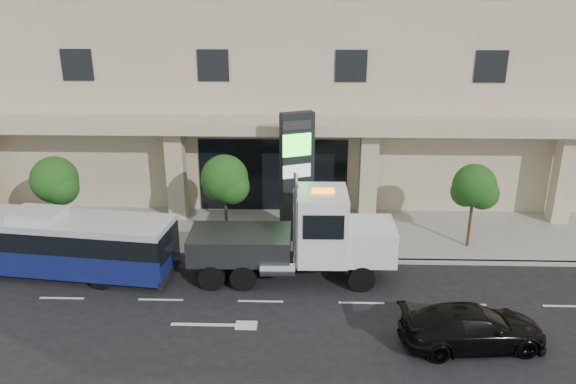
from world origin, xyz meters
name	(u,v)px	position (x,y,z in m)	size (l,w,h in m)	color
ground	(263,283)	(0.00, 0.00, 0.00)	(120.00, 120.00, 0.00)	black
sidewalk	(270,232)	(0.00, 5.00, 0.07)	(120.00, 6.00, 0.15)	gray
curb	(266,259)	(0.00, 2.00, 0.07)	(120.00, 0.30, 0.15)	gray
convention_center	(279,17)	(0.00, 15.42, 9.97)	(60.00, 17.60, 20.00)	tan
tree_left	(55,183)	(-9.97, 3.59, 3.11)	(2.27, 2.20, 4.22)	#422B19
tree_mid	(225,182)	(-1.97, 3.59, 3.26)	(2.28, 2.20, 4.38)	#422B19
tree_right	(475,189)	(9.53, 3.59, 3.04)	(2.10, 2.00, 4.04)	#422B19
city_bus	(42,241)	(-9.56, 0.66, 1.48)	(11.68, 3.77, 2.91)	black
tow_truck	(301,239)	(1.59, 0.50, 1.82)	(9.73, 2.55, 4.43)	#2D3033
black_sedan	(473,327)	(7.55, -4.16, 0.73)	(2.04, 5.01, 1.45)	black
signage_pylon	(297,177)	(1.34, 4.22, 3.33)	(1.65, 1.10, 6.26)	black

